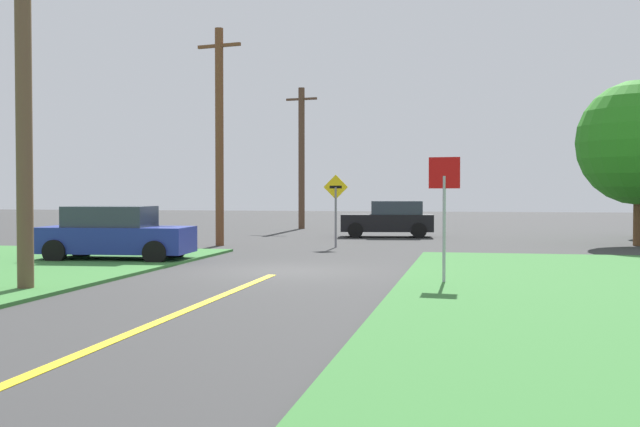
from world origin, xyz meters
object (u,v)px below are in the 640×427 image
direction_sign (336,202)px  parked_car_near_building (115,234)px  car_approaching_junction (389,219)px  oak_tree_left (640,143)px  utility_pole_near (23,71)px  utility_pole_far (302,157)px  stop_sign (444,197)px  utility_pole_mid (219,134)px

direction_sign → parked_car_near_building: bearing=-128.1°
car_approaching_junction → oak_tree_left: size_ratio=0.69×
utility_pole_near → utility_pole_far: size_ratio=1.14×
stop_sign → oak_tree_left: bearing=-107.8°
car_approaching_junction → utility_pole_near: 21.47m
utility_pole_near → utility_pole_mid: bearing=91.9°
utility_pole_mid → oak_tree_left: (15.55, 3.07, -0.31)m
stop_sign → direction_sign: bearing=-60.2°
car_approaching_junction → utility_pole_far: 9.34m
car_approaching_junction → direction_sign: bearing=72.4°
parked_car_near_building → utility_pole_far: (1.01, 20.54, 3.15)m
oak_tree_left → car_approaching_junction: bearing=159.1°
car_approaching_junction → utility_pole_mid: 9.52m
stop_sign → utility_pole_near: bearing=26.2°
direction_sign → utility_pole_near: bearing=-106.5°
utility_pole_mid → oak_tree_left: utility_pole_mid is taller
direction_sign → oak_tree_left: size_ratio=0.43×
parked_car_near_building → utility_pole_far: utility_pole_far is taller
utility_pole_near → utility_pole_mid: (-0.44, 13.65, -0.30)m
parked_car_near_building → oak_tree_left: bearing=27.8°
direction_sign → oak_tree_left: 11.73m
stop_sign → utility_pole_far: 26.12m
parked_car_near_building → utility_pole_far: 20.81m
car_approaching_junction → utility_pole_near: bearing=68.0°
car_approaching_junction → oak_tree_left: 11.00m
stop_sign → utility_pole_near: (-8.36, -2.75, 2.56)m
oak_tree_left → direction_sign: bearing=-164.3°
utility_pole_near → car_approaching_junction: bearing=75.6°
stop_sign → oak_tree_left: size_ratio=0.45×
direction_sign → utility_pole_far: bearing=107.6°
utility_pole_near → direction_sign: utility_pole_near is taller
utility_pole_mid → direction_sign: (4.46, -0.05, -2.54)m
direction_sign → utility_pole_mid: bearing=179.3°
utility_pole_mid → oak_tree_left: size_ratio=1.31×
stop_sign → oak_tree_left: (6.75, 13.96, 1.95)m
utility_pole_near → oak_tree_left: 22.54m
stop_sign → oak_tree_left: 15.63m
utility_pole_far → stop_sign: bearing=-70.5°
stop_sign → car_approaching_junction: bearing=-72.0°
parked_car_near_building → oak_tree_left: 19.47m
car_approaching_junction → utility_pole_near: size_ratio=0.49×
utility_pole_far → oak_tree_left: (15.43, -10.58, -0.07)m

